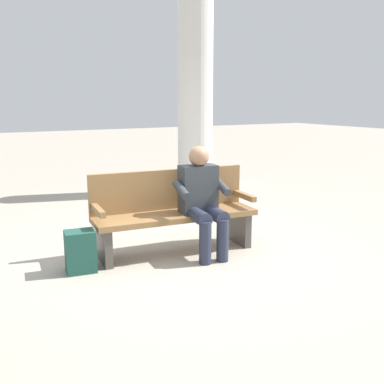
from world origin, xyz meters
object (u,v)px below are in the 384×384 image
Objects in this scene: person_seated at (202,198)px; backpack at (80,252)px; support_pillar at (195,98)px; bench_near at (173,211)px.

person_seated is 1.38m from backpack.
support_pillar reaches higher than person_seated.
backpack is at bearing 44.34° from support_pillar.
backpack is 4.36m from support_pillar.
bench_near is at bearing -174.25° from backpack.
backpack is (1.08, 0.11, -0.25)m from bench_near.
bench_near is 0.55× the size of support_pillar.
person_seated is at bearing 173.65° from backpack.
person_seated is 0.35× the size of support_pillar.
bench_near is 3.54m from support_pillar.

